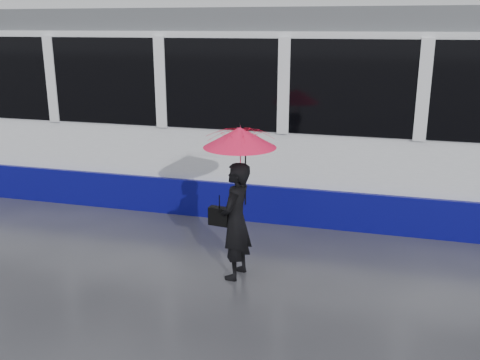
% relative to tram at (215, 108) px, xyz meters
% --- Properties ---
extents(ground, '(90.00, 90.00, 0.00)m').
position_rel_tram_xyz_m(ground, '(0.20, -2.50, -1.64)').
color(ground, '#2E2F34').
rests_on(ground, ground).
extents(rails, '(34.00, 1.51, 0.02)m').
position_rel_tram_xyz_m(rails, '(0.20, -0.00, -1.63)').
color(rails, '#3F3D38').
rests_on(rails, ground).
extents(tram, '(26.00, 2.56, 3.35)m').
position_rel_tram_xyz_m(tram, '(0.00, 0.00, 0.00)').
color(tram, white).
rests_on(tram, ground).
extents(woman, '(0.42, 0.59, 1.50)m').
position_rel_tram_xyz_m(woman, '(1.31, -3.22, -0.89)').
color(woman, black).
rests_on(woman, ground).
extents(umbrella, '(0.98, 0.98, 1.01)m').
position_rel_tram_xyz_m(umbrella, '(1.36, -3.22, 0.00)').
color(umbrella, '#E11272').
rests_on(umbrella, ground).
extents(handbag, '(0.28, 0.15, 0.41)m').
position_rel_tram_xyz_m(handbag, '(1.09, -3.20, -0.85)').
color(handbag, black).
rests_on(handbag, ground).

